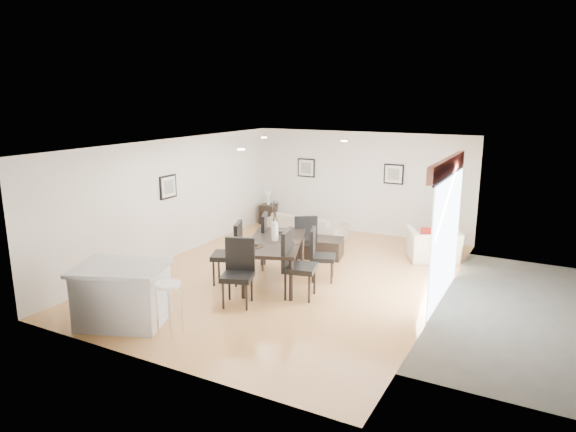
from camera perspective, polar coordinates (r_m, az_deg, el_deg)
The scene contains 26 objects.
ground at distance 10.62m, azimuth 0.32°, elevation -6.71°, with size 8.00×8.00×0.00m, color tan.
wall_back at distance 13.84m, azimuth 8.07°, elevation 3.68°, with size 6.00×0.04×2.70m, color white.
wall_front at distance 7.08m, azimuth -14.98°, elevation -6.01°, with size 6.00×0.04×2.70m, color white.
wall_left at distance 11.90m, azimuth -12.57°, elevation 1.92°, with size 0.04×8.00×2.70m, color white.
wall_right at distance 9.27m, azimuth 16.98°, elevation -1.56°, with size 0.04×8.00×2.70m, color white.
ceiling at distance 10.02m, azimuth 0.34°, elevation 7.95°, with size 6.00×8.00×0.02m, color white.
sofa at distance 13.39m, azimuth 2.00°, elevation -1.06°, with size 2.14×0.84×0.63m, color #9C947F.
armchair at distance 11.96m, azimuth 15.88°, elevation -3.11°, with size 1.11×0.97×0.72m, color beige.
dining_table at distance 10.12m, azimuth -1.45°, elevation -3.21°, with size 1.65×2.25×0.84m.
dining_chair_wnear at distance 10.12m, azimuth -6.27°, elevation -3.70°, with size 0.72×0.72×1.23m.
dining_chair_wfar at distance 10.95m, azimuth -3.30°, elevation -2.45°, with size 0.71×0.71×1.19m.
dining_chair_enear at distance 9.37m, azimuth 0.72°, elevation -4.94°, with size 0.68×0.68×1.26m.
dining_chair_efar at distance 10.26m, azimuth 3.40°, elevation -3.98°, with size 0.61×0.61×1.06m.
dining_chair_head at distance 9.15m, azimuth -5.51°, elevation -5.74°, with size 0.68×0.68×1.18m.
dining_chair_foot at distance 11.21m, azimuth 1.95°, elevation -2.30°, with size 0.68×0.68×1.11m.
vase at distance 10.00m, azimuth -1.46°, elevation -0.79°, with size 0.87×1.43×0.81m.
coffee_table at distance 11.83m, azimuth 3.36°, elevation -3.50°, with size 1.09×0.66×0.44m, color black.
side_table at distance 14.85m, azimuth -2.19°, elevation 0.24°, with size 0.42×0.42×0.56m, color black.
table_lamp at distance 14.74m, azimuth -2.21°, elevation 2.21°, with size 0.20×0.20×0.37m.
cushion at distance 11.82m, azimuth 15.35°, elevation -2.13°, with size 0.35×0.11×0.35m, color maroon.
kitchen_island at distance 8.81m, azimuth -17.92°, elevation -8.25°, with size 1.71×1.52×0.98m.
bar_stool at distance 8.08m, azimuth -13.16°, elevation -8.05°, with size 0.39×0.39×0.86m.
framed_print_back_left at distance 14.38m, azimuth 2.05°, elevation 5.38°, with size 0.52×0.04×0.52m.
framed_print_back_right at distance 13.49m, azimuth 11.66°, elevation 4.58°, with size 0.52×0.04×0.52m.
framed_print_left_wall at distance 11.68m, azimuth -13.17°, elevation 3.17°, with size 0.04×0.52×0.52m.
sliding_door at distance 9.50m, azimuth 17.20°, elevation 0.73°, with size 0.12×2.70×2.57m.
Camera 1 is at (4.63, -8.84, 3.64)m, focal length 32.00 mm.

